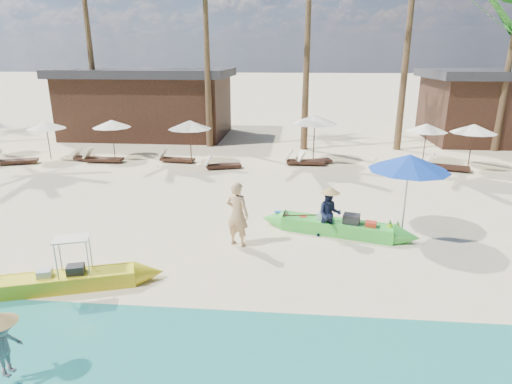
# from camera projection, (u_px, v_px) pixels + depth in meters

# --- Properties ---
(ground) EXTENTS (240.00, 240.00, 0.00)m
(ground) POSITION_uv_depth(u_px,v_px,m) (232.00, 257.00, 11.44)
(ground) COLOR beige
(ground) RESTS_ON ground
(green_canoe) EXTENTS (5.20, 1.72, 0.67)m
(green_canoe) POSITION_uv_depth(u_px,v_px,m) (337.00, 227.00, 12.87)
(green_canoe) COLOR green
(green_canoe) RESTS_ON ground
(yellow_canoe) EXTENTS (4.68, 1.78, 1.25)m
(yellow_canoe) POSITION_uv_depth(u_px,v_px,m) (68.00, 280.00, 9.86)
(yellow_canoe) COLOR yellow
(yellow_canoe) RESTS_ON ground
(tourist) EXTENTS (0.80, 0.67, 1.87)m
(tourist) POSITION_uv_depth(u_px,v_px,m) (237.00, 214.00, 11.90)
(tourist) COLOR tan
(tourist) RESTS_ON ground
(vendor_green) EXTENTS (0.70, 0.55, 1.43)m
(vendor_green) POSITION_uv_depth(u_px,v_px,m) (329.00, 214.00, 12.50)
(vendor_green) COLOR #141C37
(vendor_green) RESTS_ON ground
(vendor_yellow) EXTENTS (0.45, 0.70, 1.04)m
(vendor_yellow) POSITION_uv_depth(u_px,v_px,m) (4.00, 347.00, 6.85)
(vendor_yellow) COLOR gray
(vendor_yellow) RESTS_ON ground
(blue_umbrella) EXTENTS (2.30, 2.30, 2.47)m
(blue_umbrella) POSITION_uv_depth(u_px,v_px,m) (409.00, 162.00, 12.18)
(blue_umbrella) COLOR #99999E
(blue_umbrella) RESTS_ON ground
(resort_parasol_3) EXTENTS (1.90, 1.90, 1.96)m
(resort_parasol_3) POSITION_uv_depth(u_px,v_px,m) (46.00, 125.00, 21.62)
(resort_parasol_3) COLOR #3C2418
(resort_parasol_3) RESTS_ON ground
(lounger_3_left) EXTENTS (2.08, 1.23, 0.68)m
(lounger_3_left) POSITION_uv_depth(u_px,v_px,m) (13.00, 160.00, 21.00)
(lounger_3_left) COLOR #3C2418
(lounger_3_left) RESTS_ON ground
(lounger_3_right) EXTENTS (1.85, 0.78, 0.61)m
(lounger_3_right) POSITION_uv_depth(u_px,v_px,m) (88.00, 157.00, 21.65)
(lounger_3_right) COLOR #3C2418
(lounger_3_right) RESTS_ON ground
(resort_parasol_4) EXTENTS (1.93, 1.93, 1.99)m
(resort_parasol_4) POSITION_uv_depth(u_px,v_px,m) (112.00, 124.00, 21.82)
(resort_parasol_4) COLOR #3C2418
(resort_parasol_4) RESTS_ON ground
(lounger_4_left) EXTENTS (1.94, 0.62, 0.66)m
(lounger_4_left) POSITION_uv_depth(u_px,v_px,m) (101.00, 158.00, 21.40)
(lounger_4_left) COLOR #3C2418
(lounger_4_left) RESTS_ON ground
(lounger_4_right) EXTENTS (1.85, 0.78, 0.61)m
(lounger_4_right) POSITION_uv_depth(u_px,v_px,m) (175.00, 158.00, 21.44)
(lounger_4_right) COLOR #3C2418
(lounger_4_right) RESTS_ON ground
(resort_parasol_5) EXTENTS (2.09, 2.09, 2.16)m
(resort_parasol_5) POSITION_uv_depth(u_px,v_px,m) (190.00, 125.00, 20.58)
(resort_parasol_5) COLOR #3C2418
(resort_parasol_5) RESTS_ON ground
(lounger_5_left) EXTENTS (1.82, 1.03, 0.59)m
(lounger_5_left) POSITION_uv_depth(u_px,v_px,m) (221.00, 165.00, 20.20)
(lounger_5_left) COLOR #3C2418
(lounger_5_left) RESTS_ON ground
(resort_parasol_6) EXTENTS (2.28, 2.28, 2.35)m
(resort_parasol_6) POSITION_uv_depth(u_px,v_px,m) (315.00, 119.00, 21.08)
(resort_parasol_6) COLOR #3C2418
(resort_parasol_6) RESTS_ON ground
(lounger_6_left) EXTENTS (1.97, 0.62, 0.67)m
(lounger_6_left) POSITION_uv_depth(u_px,v_px,m) (303.00, 160.00, 20.91)
(lounger_6_left) COLOR #3C2418
(lounger_6_left) RESTS_ON ground
(lounger_6_right) EXTENTS (1.88, 1.13, 0.61)m
(lounger_6_right) POSITION_uv_depth(u_px,v_px,m) (312.00, 160.00, 21.05)
(lounger_6_right) COLOR #3C2418
(lounger_6_right) RESTS_ON ground
(resort_parasol_7) EXTENTS (1.96, 1.96, 2.02)m
(resort_parasol_7) POSITION_uv_depth(u_px,v_px,m) (427.00, 128.00, 20.52)
(resort_parasol_7) COLOR #3C2418
(resort_parasol_7) RESTS_ON ground
(lounger_7_left) EXTENTS (1.70, 0.96, 0.55)m
(lounger_7_left) POSITION_uv_depth(u_px,v_px,m) (385.00, 168.00, 19.68)
(lounger_7_left) COLOR #3C2418
(lounger_7_left) RESTS_ON ground
(lounger_7_right) EXTENTS (1.69, 0.99, 0.55)m
(lounger_7_right) POSITION_uv_depth(u_px,v_px,m) (400.00, 169.00, 19.50)
(lounger_7_right) COLOR #3C2418
(lounger_7_right) RESTS_ON ground
(resort_parasol_8) EXTENTS (2.05, 2.05, 2.11)m
(resort_parasol_8) POSITION_uv_depth(u_px,v_px,m) (474.00, 129.00, 19.73)
(resort_parasol_8) COLOR #3C2418
(resort_parasol_8) RESTS_ON ground
(lounger_8_left) EXTENTS (2.06, 1.18, 0.67)m
(lounger_8_left) POSITION_uv_depth(u_px,v_px,m) (445.00, 166.00, 19.96)
(lounger_8_left) COLOR #3C2418
(lounger_8_left) RESTS_ON ground
(pavilion_west) EXTENTS (10.80, 6.60, 4.30)m
(pavilion_west) POSITION_uv_depth(u_px,v_px,m) (149.00, 102.00, 28.04)
(pavilion_west) COLOR #3C2418
(pavilion_west) RESTS_ON ground
(pavilion_east) EXTENTS (8.80, 6.60, 4.30)m
(pavilion_east) POSITION_uv_depth(u_px,v_px,m) (498.00, 105.00, 26.16)
(pavilion_east) COLOR #3C2418
(pavilion_east) RESTS_ON ground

